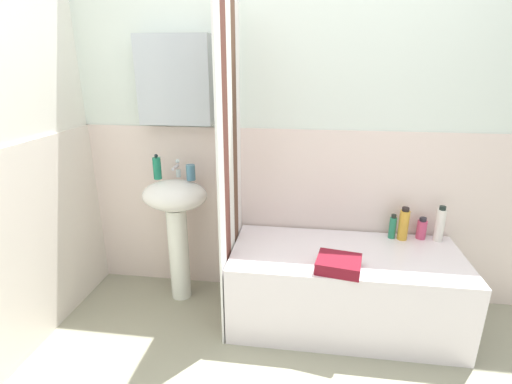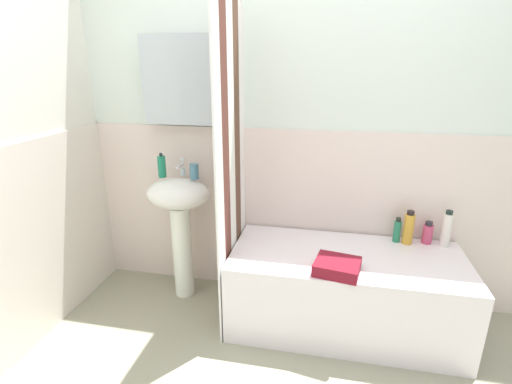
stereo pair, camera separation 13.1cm
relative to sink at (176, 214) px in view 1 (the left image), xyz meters
name	(u,v)px [view 1 (the left image)]	position (x,y,z in m)	size (l,w,h in m)	color
wall_back_tiled	(298,138)	(0.80, 0.23, 0.50)	(3.60, 0.18, 2.40)	silver
sink	(176,214)	(0.00, 0.00, 0.00)	(0.44, 0.34, 0.88)	white
faucet	(177,169)	(0.00, 0.08, 0.30)	(0.03, 0.12, 0.12)	silver
soap_dispenser	(157,168)	(-0.12, 0.03, 0.31)	(0.05, 0.05, 0.17)	#1B7A5A
toothbrush_cup	(191,172)	(0.11, 0.04, 0.29)	(0.06, 0.06, 0.10)	teal
bathtub	(343,287)	(1.13, -0.13, -0.39)	(1.41, 0.65, 0.50)	white
shower_curtain	(230,171)	(0.41, -0.13, 0.36)	(0.01, 0.65, 2.00)	white
conditioner_bottle	(440,224)	(1.74, 0.12, -0.02)	(0.06, 0.06, 0.24)	white
lotion_bottle	(422,229)	(1.64, 0.14, -0.07)	(0.06, 0.06, 0.15)	#CF466E
shampoo_bottle	(404,224)	(1.51, 0.11, -0.03)	(0.06, 0.06, 0.22)	gold
body_wash_bottle	(393,227)	(1.45, 0.12, -0.06)	(0.04, 0.04, 0.17)	#28805B
towel_folded	(339,264)	(1.07, -0.35, -0.10)	(0.24, 0.21, 0.07)	maroon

